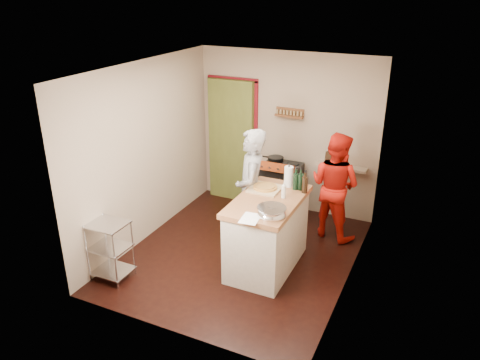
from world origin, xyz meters
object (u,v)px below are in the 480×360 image
object	(u,v)px
stove	(280,189)
person_stripe	(251,191)
wire_shelving	(110,248)
island	(267,232)
person_red	(335,186)

from	to	relation	value
stove	person_stripe	size ratio (longest dim) A/B	0.57
wire_shelving	island	size ratio (longest dim) A/B	0.57
island	person_red	bearing A→B (deg)	65.30
person_red	wire_shelving	bearing A→B (deg)	63.24
island	person_stripe	xyz separation A→B (m)	(-0.41, 0.38, 0.36)
wire_shelving	person_red	world-z (taller)	person_red
island	stove	bearing A→B (deg)	104.23
wire_shelving	island	world-z (taller)	island
island	person_stripe	bearing A→B (deg)	137.38
wire_shelving	person_stripe	xyz separation A→B (m)	(1.31, 1.47, 0.45)
person_stripe	person_red	world-z (taller)	person_stripe
island	person_stripe	distance (m)	0.66
stove	island	xyz separation A→B (m)	(0.39, -1.53, 0.07)
stove	island	bearing A→B (deg)	-75.77
person_stripe	island	bearing A→B (deg)	23.71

